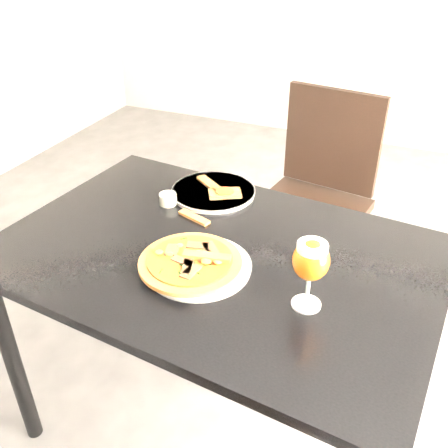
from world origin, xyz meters
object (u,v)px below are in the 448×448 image
at_px(pizza, 191,261).
at_px(chair_far, 316,195).
at_px(dining_table, 216,276).
at_px(beer_glass, 311,261).

bearing_deg(pizza, chair_far, 82.94).
relative_size(chair_far, pizza, 3.49).
bearing_deg(dining_table, chair_far, 89.61).
relative_size(chair_far, beer_glass, 5.25).
height_order(dining_table, chair_far, chair_far).
xyz_separation_m(dining_table, chair_far, (0.09, 0.85, -0.14)).
distance_m(pizza, beer_glass, 0.33).
bearing_deg(beer_glass, dining_table, 156.77).
bearing_deg(chair_far, beer_glass, -69.36).
xyz_separation_m(chair_far, pizza, (-0.12, -0.95, 0.25)).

